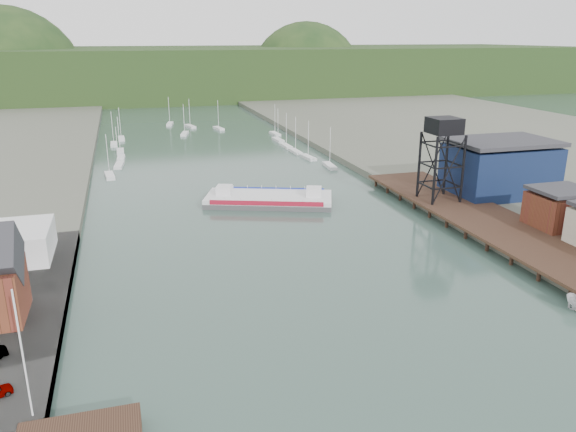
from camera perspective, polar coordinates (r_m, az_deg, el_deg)
east_pier at (r=105.27m, az=19.51°, el=-0.32°), size 14.00×70.00×2.45m
flagpole at (r=53.04m, az=-25.35°, el=-12.64°), size 0.16×0.16×12.00m
lift_tower at (r=111.53m, az=15.55°, el=8.33°), size 6.50×6.50×16.00m
blue_shed at (r=123.13m, az=20.71°, el=4.61°), size 20.50×14.50×11.30m
marina_sailboats at (r=178.54m, az=-8.63°, el=7.20°), size 57.71×92.65×0.90m
distant_hills at (r=338.16m, az=-13.43°, el=13.64°), size 500.00×120.00×80.00m
chain_ferry at (r=114.73m, az=-1.95°, el=1.75°), size 27.41×18.40×3.67m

